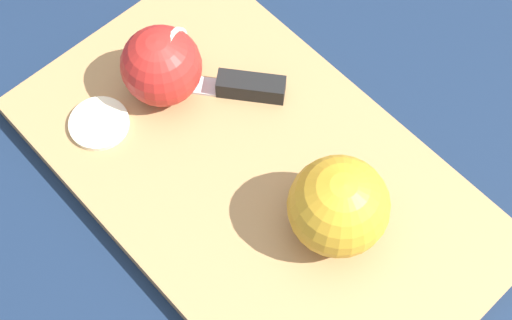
{
  "coord_description": "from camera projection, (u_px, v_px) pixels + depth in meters",
  "views": [
    {
      "loc": [
        -0.19,
        0.16,
        0.53
      ],
      "look_at": [
        0.0,
        0.0,
        0.04
      ],
      "focal_mm": 50.0,
      "sensor_mm": 36.0,
      "label": 1
    }
  ],
  "objects": [
    {
      "name": "cutting_board",
      "position": [
        256.0,
        176.0,
        0.58
      ],
      "size": [
        0.41,
        0.25,
        0.02
      ],
      "color": "#A37A4C",
      "rests_on": "ground_plane"
    },
    {
      "name": "knife",
      "position": [
        237.0,
        86.0,
        0.6
      ],
      "size": [
        0.11,
        0.1,
        0.02
      ],
      "rotation": [
        0.0,
        0.0,
        0.72
      ],
      "color": "silver",
      "rests_on": "cutting_board"
    },
    {
      "name": "apple_half_right",
      "position": [
        162.0,
        66.0,
        0.58
      ],
      "size": [
        0.07,
        0.07,
        0.07
      ],
      "rotation": [
        0.0,
        0.0,
        3.7
      ],
      "color": "red",
      "rests_on": "cutting_board"
    },
    {
      "name": "ground_plane",
      "position": [
        256.0,
        181.0,
        0.59
      ],
      "size": [
        4.0,
        4.0,
        0.0
      ],
      "primitive_type": "plane",
      "color": "#14233D"
    },
    {
      "name": "apple_slice",
      "position": [
        99.0,
        123.0,
        0.59
      ],
      "size": [
        0.05,
        0.05,
        0.0
      ],
      "color": "beige",
      "rests_on": "cutting_board"
    },
    {
      "name": "apple_half_left",
      "position": [
        339.0,
        207.0,
        0.52
      ],
      "size": [
        0.08,
        0.08,
        0.08
      ],
      "rotation": [
        0.0,
        0.0,
        3.0
      ],
      "color": "gold",
      "rests_on": "cutting_board"
    }
  ]
}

